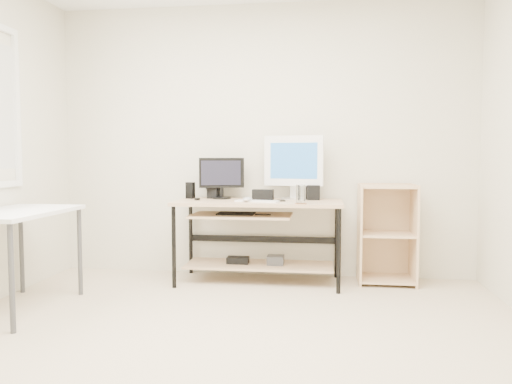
{
  "coord_description": "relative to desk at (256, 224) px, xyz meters",
  "views": [
    {
      "loc": [
        0.56,
        -2.8,
        1.14
      ],
      "look_at": [
        0.02,
        1.3,
        0.85
      ],
      "focal_mm": 35.0,
      "sensor_mm": 36.0,
      "label": 1
    }
  ],
  "objects": [
    {
      "name": "desk",
      "position": [
        0.0,
        0.0,
        0.0
      ],
      "size": [
        1.5,
        0.65,
        0.75
      ],
      "color": "tan",
      "rests_on": "ground"
    },
    {
      "name": "smartphone",
      "position": [
        0.23,
        -0.01,
        0.22
      ],
      "size": [
        0.09,
        0.13,
        0.01
      ],
      "primitive_type": "cube",
      "rotation": [
        0.0,
        0.0,
        0.2
      ],
      "color": "black",
      "rests_on": "desk"
    },
    {
      "name": "speaker_right",
      "position": [
        0.51,
        0.15,
        0.28
      ],
      "size": [
        0.13,
        0.13,
        0.14
      ],
      "primitive_type": "cube",
      "rotation": [
        0.0,
        0.0,
        0.16
      ],
      "color": "black",
      "rests_on": "desk"
    },
    {
      "name": "side_table",
      "position": [
        -1.65,
        -1.06,
        0.13
      ],
      "size": [
        0.6,
        1.0,
        0.75
      ],
      "color": "white",
      "rests_on": "ground"
    },
    {
      "name": "white_imac",
      "position": [
        0.33,
        0.19,
        0.55
      ],
      "size": [
        0.56,
        0.18,
        0.59
      ],
      "rotation": [
        0.0,
        0.0,
        -0.17
      ],
      "color": "silver",
      "rests_on": "desk"
    },
    {
      "name": "room",
      "position": [
        -0.11,
        -1.62,
        0.78
      ],
      "size": [
        4.01,
        4.01,
        2.62
      ],
      "color": "beige",
      "rests_on": "ground"
    },
    {
      "name": "shelf_unit",
      "position": [
        1.18,
        0.16,
        -0.09
      ],
      "size": [
        0.5,
        0.4,
        0.9
      ],
      "color": "beige",
      "rests_on": "ground"
    },
    {
      "name": "keyboard",
      "position": [
        0.03,
        -0.13,
        0.22
      ],
      "size": [
        0.4,
        0.19,
        0.01
      ],
      "primitive_type": "cube",
      "rotation": [
        0.0,
        0.0,
        -0.22
      ],
      "color": "white",
      "rests_on": "desk"
    },
    {
      "name": "audio_controller",
      "position": [
        -0.65,
        0.14,
        0.29
      ],
      "size": [
        0.09,
        0.07,
        0.16
      ],
      "primitive_type": "cube",
      "rotation": [
        0.0,
        0.0,
        -0.32
      ],
      "color": "black",
      "rests_on": "desk"
    },
    {
      "name": "speaker_left",
      "position": [
        -0.43,
        0.19,
        0.33
      ],
      "size": [
        0.13,
        0.13,
        0.22
      ],
      "rotation": [
        0.0,
        0.0,
        -0.21
      ],
      "color": "black",
      "rests_on": "desk"
    },
    {
      "name": "mouse",
      "position": [
        -0.06,
        -0.14,
        0.23
      ],
      "size": [
        0.1,
        0.14,
        0.04
      ],
      "primitive_type": "ellipsoid",
      "rotation": [
        0.0,
        0.0,
        -0.15
      ],
      "color": "#AEAEB3",
      "rests_on": "desk"
    },
    {
      "name": "volume_puck",
      "position": [
        -0.54,
        -0.03,
        0.22
      ],
      "size": [
        0.07,
        0.07,
        0.02
      ],
      "primitive_type": "cylinder",
      "rotation": [
        0.0,
        0.0,
        -0.41
      ],
      "color": "black",
      "rests_on": "desk"
    },
    {
      "name": "coaster",
      "position": [
        0.42,
        -0.27,
        0.21
      ],
      "size": [
        0.1,
        0.1,
        0.01
      ],
      "primitive_type": "cylinder",
      "rotation": [
        0.0,
        0.0,
        -0.01
      ],
      "color": "#A6714B",
      "rests_on": "desk"
    },
    {
      "name": "center_speaker",
      "position": [
        0.05,
        0.09,
        0.26
      ],
      "size": [
        0.2,
        0.1,
        0.1
      ],
      "primitive_type": "cube",
      "rotation": [
        0.0,
        0.0,
        -0.08
      ],
      "color": "black",
      "rests_on": "desk"
    },
    {
      "name": "drinking_glass",
      "position": [
        0.42,
        -0.27,
        0.3
      ],
      "size": [
        0.08,
        0.08,
        0.16
      ],
      "primitive_type": "cylinder",
      "rotation": [
        0.0,
        0.0,
        -0.01
      ],
      "color": "white",
      "rests_on": "coaster"
    },
    {
      "name": "black_monitor",
      "position": [
        -0.35,
        0.15,
        0.43
      ],
      "size": [
        0.42,
        0.18,
        0.39
      ],
      "rotation": [
        0.0,
        0.0,
        0.28
      ],
      "color": "black",
      "rests_on": "desk"
    }
  ]
}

